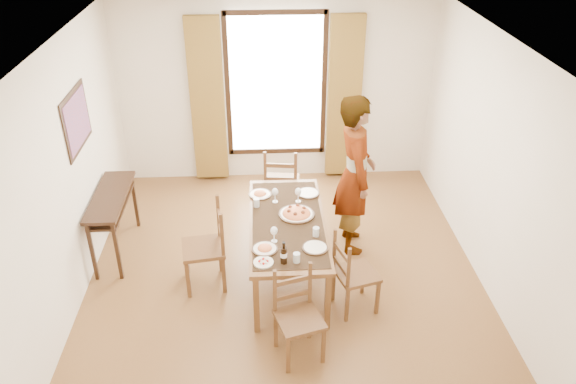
{
  "coord_description": "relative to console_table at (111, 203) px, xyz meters",
  "views": [
    {
      "loc": [
        -0.24,
        -5.19,
        4.13
      ],
      "look_at": [
        0.05,
        0.21,
        1.0
      ],
      "focal_mm": 35.0,
      "sensor_mm": 36.0,
      "label": 1
    }
  ],
  "objects": [
    {
      "name": "tumbler_c",
      "position": [
        2.11,
        -1.35,
        0.12
      ],
      "size": [
        0.07,
        0.07,
        0.1
      ],
      "primitive_type": "cylinder",
      "color": "silver",
      "rests_on": "dining_table"
    },
    {
      "name": "tumbler_b",
      "position": [
        1.72,
        -0.28,
        0.12
      ],
      "size": [
        0.07,
        0.07,
        0.1
      ],
      "primitive_type": "cylinder",
      "color": "silver",
      "rests_on": "dining_table"
    },
    {
      "name": "plate_ne",
      "position": [
        2.34,
        -0.03,
        0.1
      ],
      "size": [
        0.27,
        0.27,
        0.05
      ],
      "primitive_type": null,
      "color": "silver",
      "rests_on": "dining_table"
    },
    {
      "name": "chair_south",
      "position": [
        2.1,
        -1.8,
        -0.25
      ],
      "size": [
        0.52,
        0.52,
        0.93
      ],
      "rotation": [
        0.0,
        0.0,
        0.29
      ],
      "color": "brown",
      "rests_on": "ground"
    },
    {
      "name": "plate_nw",
      "position": [
        1.77,
        -0.03,
        0.1
      ],
      "size": [
        0.27,
        0.27,
        0.05
      ],
      "primitive_type": null,
      "color": "silver",
      "rests_on": "dining_table"
    },
    {
      "name": "room_shell",
      "position": [
        2.03,
        -0.47,
        0.86
      ],
      "size": [
        4.6,
        5.1,
        2.74
      ],
      "color": "silver",
      "rests_on": "ground"
    },
    {
      "name": "plate_sw",
      "position": [
        1.8,
        -1.13,
        0.1
      ],
      "size": [
        0.27,
        0.27,
        0.05
      ],
      "primitive_type": null,
      "color": "silver",
      "rests_on": "dining_table"
    },
    {
      "name": "wine_glass_b",
      "position": [
        2.21,
        -0.2,
        0.16
      ],
      "size": [
        0.08,
        0.08,
        0.18
      ],
      "primitive_type": null,
      "color": "white",
      "rests_on": "dining_table"
    },
    {
      "name": "chair_east",
      "position": [
        2.72,
        -1.18,
        -0.25
      ],
      "size": [
        0.51,
        0.51,
        0.93
      ],
      "rotation": [
        0.0,
        0.0,
        1.86
      ],
      "color": "brown",
      "rests_on": "ground"
    },
    {
      "name": "chair_west",
      "position": [
        1.16,
        -0.69,
        -0.2
      ],
      "size": [
        0.52,
        0.52,
        1.03
      ],
      "rotation": [
        0.0,
        0.0,
        -1.42
      ],
      "color": "brown",
      "rests_on": "ground"
    },
    {
      "name": "wine_bottle",
      "position": [
        1.99,
        -1.36,
        0.2
      ],
      "size": [
        0.07,
        0.07,
        0.25
      ],
      "primitive_type": null,
      "color": "black",
      "rests_on": "dining_table"
    },
    {
      "name": "tumbler_a",
      "position": [
        2.35,
        -0.91,
        0.12
      ],
      "size": [
        0.07,
        0.07,
        0.1
      ],
      "primitive_type": "cylinder",
      "color": "silver",
      "rests_on": "dining_table"
    },
    {
      "name": "chair_north",
      "position": [
        2.05,
        0.72,
        -0.21
      ],
      "size": [
        0.51,
        0.51,
        1.03
      ],
      "rotation": [
        0.0,
        0.0,
        3.02
      ],
      "color": "brown",
      "rests_on": "ground"
    },
    {
      "name": "man",
      "position": [
        2.89,
        -0.01,
        0.31
      ],
      "size": [
        0.72,
        0.48,
        1.98
      ],
      "primitive_type": "imported",
      "rotation": [
        0.0,
        0.0,
        1.57
      ],
      "color": "gray",
      "rests_on": "ground"
    },
    {
      "name": "plate_se",
      "position": [
        2.32,
        -1.14,
        0.1
      ],
      "size": [
        0.27,
        0.27,
        0.05
      ],
      "primitive_type": null,
      "color": "silver",
      "rests_on": "dining_table"
    },
    {
      "name": "ground",
      "position": [
        2.03,
        -0.6,
        -0.68
      ],
      "size": [
        5.0,
        5.0,
        0.0
      ],
      "primitive_type": "plane",
      "color": "#58361B",
      "rests_on": "ground"
    },
    {
      "name": "console_table",
      "position": [
        0.0,
        0.0,
        0.0
      ],
      "size": [
        0.38,
        1.2,
        0.8
      ],
      "color": "black",
      "rests_on": "ground"
    },
    {
      "name": "dining_table",
      "position": [
        2.06,
        -0.6,
        0.0
      ],
      "size": [
        0.84,
        1.9,
        0.76
      ],
      "color": "brown",
      "rests_on": "ground"
    },
    {
      "name": "wine_glass_c",
      "position": [
        1.94,
        -0.19,
        0.16
      ],
      "size": [
        0.08,
        0.08,
        0.18
      ],
      "primitive_type": null,
      "color": "white",
      "rests_on": "dining_table"
    },
    {
      "name": "caprese_plate",
      "position": [
        1.79,
        -1.35,
        0.09
      ],
      "size": [
        0.2,
        0.2,
        0.04
      ],
      "primitive_type": null,
      "color": "silver",
      "rests_on": "dining_table"
    },
    {
      "name": "pasta_platter",
      "position": [
        2.17,
        -0.49,
        0.12
      ],
      "size": [
        0.4,
        0.4,
        0.1
      ],
      "primitive_type": null,
      "color": "red",
      "rests_on": "dining_table"
    },
    {
      "name": "wine_glass_a",
      "position": [
        1.9,
        -0.99,
        0.16
      ],
      "size": [
        0.08,
        0.08,
        0.18
      ],
      "primitive_type": null,
      "color": "white",
      "rests_on": "dining_table"
    }
  ]
}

